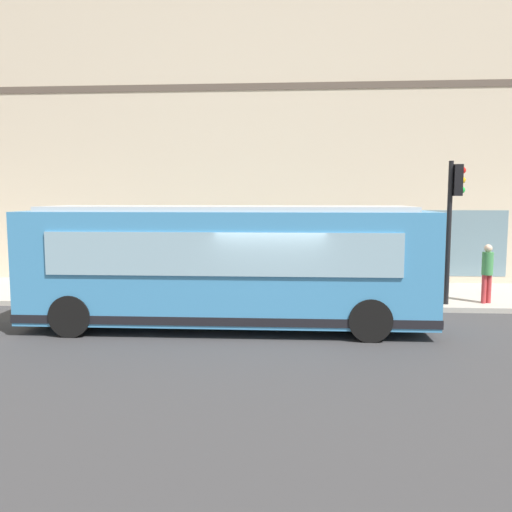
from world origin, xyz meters
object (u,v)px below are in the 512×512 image
(city_bus_nearside, at_px, (227,267))
(pedestrian_walking_along_curb, at_px, (230,267))
(traffic_light_near_corner, at_px, (454,205))
(newspaper_vending_box, at_px, (419,277))
(pedestrian_near_building_entrance, at_px, (387,269))
(fire_hydrant, at_px, (224,278))
(pedestrian_by_light_pole, at_px, (487,269))

(city_bus_nearside, relative_size, pedestrian_walking_along_curb, 5.87)
(traffic_light_near_corner, height_order, newspaper_vending_box, traffic_light_near_corner)
(traffic_light_near_corner, distance_m, newspaper_vending_box, 3.40)
(traffic_light_near_corner, height_order, pedestrian_near_building_entrance, traffic_light_near_corner)
(fire_hydrant, height_order, pedestrian_walking_along_curb, pedestrian_walking_along_curb)
(fire_hydrant, xyz_separation_m, newspaper_vending_box, (0.07, -6.62, 0.09))
(city_bus_nearside, height_order, newspaper_vending_box, city_bus_nearside)
(fire_hydrant, relative_size, pedestrian_walking_along_curb, 0.43)
(fire_hydrant, relative_size, pedestrian_near_building_entrance, 0.44)
(fire_hydrant, distance_m, pedestrian_walking_along_curb, 2.07)
(city_bus_nearside, xyz_separation_m, traffic_light_near_corner, (2.70, -6.26, 1.50))
(traffic_light_near_corner, xyz_separation_m, fire_hydrant, (2.26, 7.02, -2.54))
(traffic_light_near_corner, relative_size, newspaper_vending_box, 4.63)
(pedestrian_near_building_entrance, bearing_deg, pedestrian_walking_along_curb, 90.44)
(city_bus_nearside, height_order, traffic_light_near_corner, traffic_light_near_corner)
(pedestrian_near_building_entrance, relative_size, newspaper_vending_box, 1.86)
(pedestrian_walking_along_curb, distance_m, pedestrian_by_light_pole, 7.66)
(city_bus_nearside, distance_m, fire_hydrant, 5.13)
(traffic_light_near_corner, bearing_deg, pedestrian_walking_along_curb, 87.05)
(city_bus_nearside, distance_m, pedestrian_by_light_pole, 7.93)
(traffic_light_near_corner, relative_size, pedestrian_walking_along_curb, 2.43)
(pedestrian_near_building_entrance, relative_size, pedestrian_by_light_pole, 0.96)
(city_bus_nearside, distance_m, traffic_light_near_corner, 6.98)
(fire_hydrant, distance_m, newspaper_vending_box, 6.62)
(pedestrian_near_building_entrance, distance_m, newspaper_vending_box, 2.45)
(pedestrian_walking_along_curb, bearing_deg, pedestrian_near_building_entrance, -89.56)
(traffic_light_near_corner, xyz_separation_m, pedestrian_by_light_pole, (0.24, -1.10, -1.89))
(fire_hydrant, bearing_deg, pedestrian_walking_along_curb, -166.50)
(city_bus_nearside, height_order, fire_hydrant, city_bus_nearside)
(fire_hydrant, distance_m, pedestrian_by_light_pole, 8.40)
(city_bus_nearside, relative_size, newspaper_vending_box, 11.19)
(city_bus_nearside, bearing_deg, newspaper_vending_box, -49.39)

